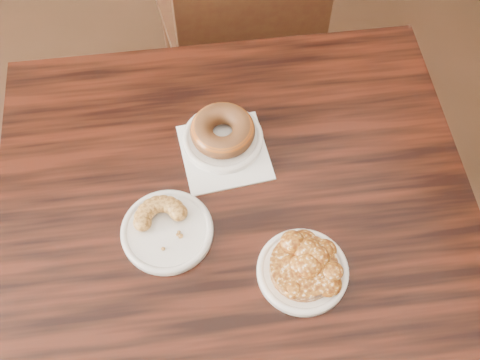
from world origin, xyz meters
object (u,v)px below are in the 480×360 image
object	(u,v)px
apple_fritter	(304,266)
glazed_donut	(223,130)
chair_far	(235,18)
cruller_fragment	(166,226)
cafe_table	(239,294)

from	to	relation	value
apple_fritter	glazed_donut	bearing A→B (deg)	99.34
chair_far	apple_fritter	xyz separation A→B (m)	(-0.17, -0.92, 0.33)
glazed_donut	cruller_fragment	xyz separation A→B (m)	(-0.16, -0.16, -0.01)
chair_far	glazed_donut	xyz separation A→B (m)	(-0.22, -0.61, 0.34)
cruller_fragment	cafe_table	bearing A→B (deg)	-9.57
glazed_donut	apple_fritter	size ratio (longest dim) A/B	0.79
cruller_fragment	glazed_donut	bearing A→B (deg)	46.10
cafe_table	apple_fritter	distance (m)	0.43
cafe_table	chair_far	world-z (taller)	chair_far
glazed_donut	apple_fritter	distance (m)	0.31
cafe_table	apple_fritter	size ratio (longest dim) A/B	5.60
cafe_table	glazed_donut	distance (m)	0.45
apple_fritter	cruller_fragment	xyz separation A→B (m)	(-0.21, 0.15, -0.00)
cafe_table	chair_far	xyz separation A→B (m)	(0.24, 0.80, 0.08)
cafe_table	apple_fritter	world-z (taller)	apple_fritter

